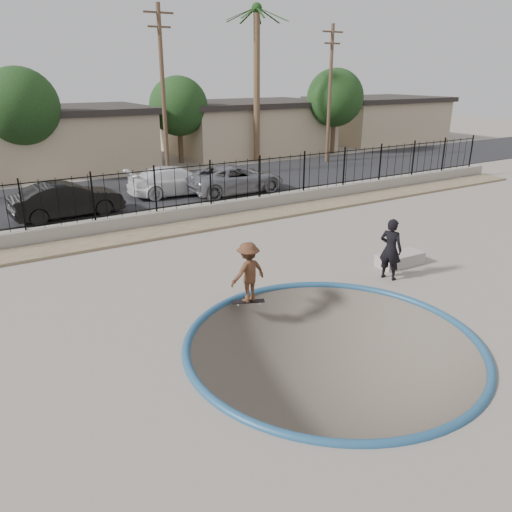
{
  "coord_description": "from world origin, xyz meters",
  "views": [
    {
      "loc": [
        -6.89,
        -8.83,
        5.96
      ],
      "look_at": [
        -0.28,
        2.0,
        1.29
      ],
      "focal_mm": 35.0,
      "sensor_mm": 36.0,
      "label": 1
    }
  ],
  "objects": [
    {
      "name": "coping_ring",
      "position": [
        0.0,
        -1.0,
        0.0
      ],
      "size": [
        7.04,
        7.04,
        0.2
      ],
      "primitive_type": "torus",
      "color": "#245076",
      "rests_on": "ground"
    },
    {
      "name": "palm_right",
      "position": [
        12.0,
        22.0,
        7.33
      ],
      "size": [
        2.3,
        2.3,
        10.3
      ],
      "color": "brown",
      "rests_on": "ground"
    },
    {
      "name": "bowl_pit",
      "position": [
        0.0,
        -1.0,
        0.0
      ],
      "size": [
        6.84,
        6.84,
        1.8
      ],
      "primitive_type": null,
      "color": "#52483F",
      "rests_on": "ground"
    },
    {
      "name": "concrete_ledge",
      "position": [
        5.16,
        1.81,
        0.2
      ],
      "size": [
        1.62,
        0.75,
        0.4
      ],
      "primitive_type": "cube",
      "rotation": [
        0.0,
        0.0,
        -0.03
      ],
      "color": "#A39790",
      "rests_on": "ground"
    },
    {
      "name": "street_tree_left",
      "position": [
        -3.0,
        23.0,
        4.19
      ],
      "size": [
        4.32,
        4.32,
        6.36
      ],
      "color": "#473323",
      "rests_on": "ground"
    },
    {
      "name": "skateboard",
      "position": [
        -0.6,
        1.87,
        0.06
      ],
      "size": [
        0.9,
        0.56,
        0.08
      ],
      "rotation": [
        0.0,
        0.0,
        -0.41
      ],
      "color": "black",
      "rests_on": "ground"
    },
    {
      "name": "street_tree_mid",
      "position": [
        7.0,
        24.0,
        3.84
      ],
      "size": [
        3.96,
        3.96,
        5.83
      ],
      "color": "#473323",
      "rests_on": "ground"
    },
    {
      "name": "car_d",
      "position": [
        5.63,
        13.76,
        0.77
      ],
      "size": [
        5.36,
        2.58,
        1.47
      ],
      "primitive_type": "imported",
      "rotation": [
        0.0,
        0.0,
        1.6
      ],
      "color": "gray",
      "rests_on": "street"
    },
    {
      "name": "house_center",
      "position": [
        0.0,
        26.5,
        1.97
      ],
      "size": [
        10.6,
        8.6,
        3.9
      ],
      "color": "tan",
      "rests_on": "ground"
    },
    {
      "name": "house_east_far",
      "position": [
        28.0,
        26.5,
        1.97
      ],
      "size": [
        11.6,
        8.6,
        3.9
      ],
      "color": "tan",
      "rests_on": "ground"
    },
    {
      "name": "house_east",
      "position": [
        14.0,
        26.5,
        1.97
      ],
      "size": [
        12.6,
        8.6,
        3.9
      ],
      "color": "tan",
      "rests_on": "ground"
    },
    {
      "name": "retaining_wall",
      "position": [
        0.0,
        10.3,
        0.3
      ],
      "size": [
        42.0,
        0.45,
        0.6
      ],
      "primitive_type": "cube",
      "color": "gray",
      "rests_on": "ground"
    },
    {
      "name": "ground",
      "position": [
        0.0,
        12.0,
        -1.1
      ],
      "size": [
        120.0,
        120.0,
        2.2
      ],
      "primitive_type": "cube",
      "color": "gray",
      "rests_on": "ground"
    },
    {
      "name": "street",
      "position": [
        0.0,
        17.0,
        0.02
      ],
      "size": [
        90.0,
        8.0,
        0.04
      ],
      "primitive_type": "cube",
      "color": "black",
      "rests_on": "ground"
    },
    {
      "name": "skater",
      "position": [
        -0.6,
        1.87,
        0.84
      ],
      "size": [
        1.15,
        0.76,
        1.67
      ],
      "primitive_type": "imported",
      "rotation": [
        0.0,
        0.0,
        3.27
      ],
      "color": "brown",
      "rests_on": "ground"
    },
    {
      "name": "fence",
      "position": [
        0.0,
        10.3,
        1.5
      ],
      "size": [
        40.0,
        0.04,
        1.8
      ],
      "color": "black",
      "rests_on": "retaining_wall"
    },
    {
      "name": "utility_pole_mid",
      "position": [
        4.0,
        19.0,
        4.96
      ],
      "size": [
        1.7,
        0.24,
        9.5
      ],
      "color": "#473323",
      "rests_on": "ground"
    },
    {
      "name": "car_b",
      "position": [
        -2.88,
        13.43,
        0.8
      ],
      "size": [
        4.77,
        2.03,
        1.53
      ],
      "primitive_type": "imported",
      "rotation": [
        0.0,
        0.0,
        1.66
      ],
      "color": "black",
      "rests_on": "street"
    },
    {
      "name": "street_tree_right",
      "position": [
        19.0,
        22.0,
        4.19
      ],
      "size": [
        4.32,
        4.32,
        6.36
      ],
      "color": "#473323",
      "rests_on": "ground"
    },
    {
      "name": "videographer",
      "position": [
        4.0,
        1.18,
        0.95
      ],
      "size": [
        0.68,
        0.81,
        1.91
      ],
      "primitive_type": "imported",
      "rotation": [
        0.0,
        0.0,
        1.95
      ],
      "color": "black",
      "rests_on": "ground"
    },
    {
      "name": "rock_strip",
      "position": [
        0.0,
        9.2,
        0.06
      ],
      "size": [
        42.0,
        1.6,
        0.11
      ],
      "primitive_type": "cube",
      "color": "#9A8B65",
      "rests_on": "ground"
    },
    {
      "name": "utility_pole_right",
      "position": [
        16.0,
        19.0,
        4.7
      ],
      "size": [
        1.7,
        0.24,
        9.0
      ],
      "color": "#473323",
      "rests_on": "ground"
    },
    {
      "name": "car_c",
      "position": [
        2.85,
        15.0,
        0.76
      ],
      "size": [
        5.06,
        2.27,
        1.44
      ],
      "primitive_type": "imported",
      "rotation": [
        0.0,
        0.0,
        1.52
      ],
      "color": "white",
      "rests_on": "street"
    }
  ]
}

